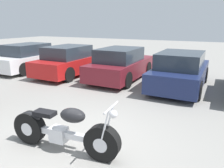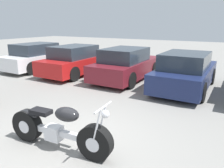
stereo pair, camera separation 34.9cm
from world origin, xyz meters
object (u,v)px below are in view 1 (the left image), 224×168
parked_car_red (70,61)px  parked_car_maroon (121,65)px  motorcycle (63,130)px  parked_car_white (30,58)px  parked_car_navy (180,71)px

parked_car_red → parked_car_maroon: 2.67m
motorcycle → parked_car_white: parked_car_white is taller
parked_car_white → parked_car_red: 2.66m
parked_car_red → parked_car_navy: same height
parked_car_maroon → parked_car_navy: same height
motorcycle → parked_car_navy: 5.78m
parked_car_white → parked_car_red: same height
parked_car_maroon → parked_car_navy: 2.66m
motorcycle → parked_car_red: size_ratio=0.58×
parked_car_white → parked_car_navy: (7.97, 0.15, 0.00)m
motorcycle → parked_car_maroon: size_ratio=0.58×
parked_car_white → parked_car_red: (2.66, 0.09, 0.00)m
parked_car_white → parked_car_red: size_ratio=1.00×
parked_car_red → parked_car_navy: size_ratio=1.00×
parked_car_red → parked_car_white: bearing=-178.1°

